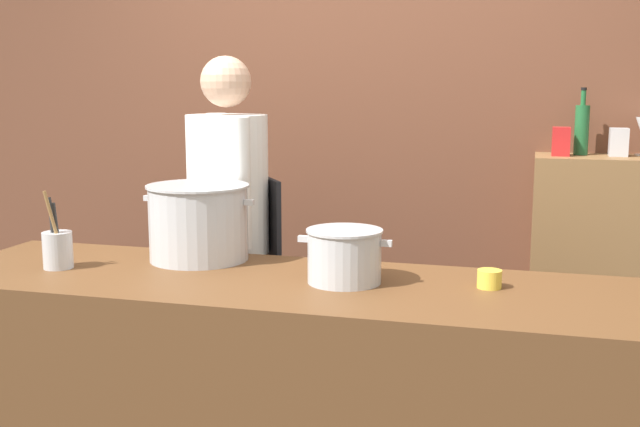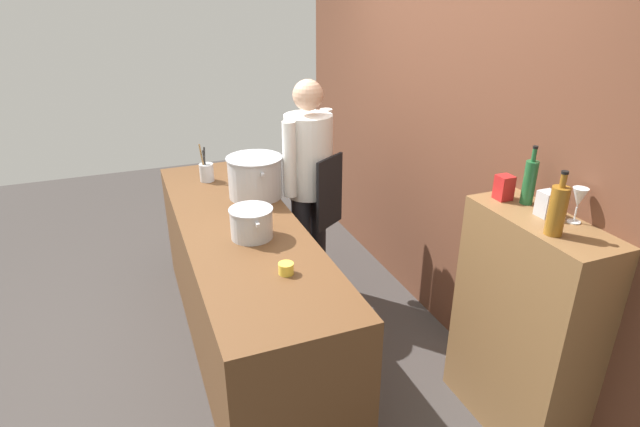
{
  "view_description": "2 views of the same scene",
  "coord_description": "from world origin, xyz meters",
  "px_view_note": "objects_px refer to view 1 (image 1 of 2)",
  "views": [
    {
      "loc": [
        0.78,
        -2.36,
        1.54
      ],
      "look_at": [
        0.03,
        0.38,
        1.06
      ],
      "focal_mm": 43.05,
      "sensor_mm": 36.0,
      "label": 1
    },
    {
      "loc": [
        2.82,
        -0.58,
        2.24
      ],
      "look_at": [
        0.21,
        0.45,
        0.98
      ],
      "focal_mm": 28.88,
      "sensor_mm": 36.0,
      "label": 2
    }
  ],
  "objects_px": {
    "stockpot_large": "(199,222)",
    "spice_tin_red": "(561,141)",
    "wine_bottle_green": "(582,129)",
    "chef": "(230,223)",
    "utensil_crock": "(57,248)",
    "butter_jar": "(489,279)",
    "spice_tin_silver": "(619,142)",
    "stockpot_small": "(344,256)"
  },
  "relations": [
    {
      "from": "butter_jar",
      "to": "spice_tin_red",
      "type": "relative_size",
      "value": 0.62
    },
    {
      "from": "stockpot_large",
      "to": "spice_tin_red",
      "type": "relative_size",
      "value": 3.45
    },
    {
      "from": "chef",
      "to": "utensil_crock",
      "type": "height_order",
      "value": "chef"
    },
    {
      "from": "utensil_crock",
      "to": "wine_bottle_green",
      "type": "height_order",
      "value": "wine_bottle_green"
    },
    {
      "from": "utensil_crock",
      "to": "butter_jar",
      "type": "distance_m",
      "value": 1.5
    },
    {
      "from": "stockpot_large",
      "to": "spice_tin_red",
      "type": "bearing_deg",
      "value": 36.56
    },
    {
      "from": "chef",
      "to": "spice_tin_red",
      "type": "bearing_deg",
      "value": -101.66
    },
    {
      "from": "stockpot_small",
      "to": "butter_jar",
      "type": "distance_m",
      "value": 0.47
    },
    {
      "from": "spice_tin_silver",
      "to": "utensil_crock",
      "type": "bearing_deg",
      "value": -147.1
    },
    {
      "from": "stockpot_large",
      "to": "wine_bottle_green",
      "type": "distance_m",
      "value": 1.76
    },
    {
      "from": "chef",
      "to": "spice_tin_red",
      "type": "relative_size",
      "value": 13.14
    },
    {
      "from": "chef",
      "to": "utensil_crock",
      "type": "relative_size",
      "value": 5.9
    },
    {
      "from": "utensil_crock",
      "to": "spice_tin_silver",
      "type": "bearing_deg",
      "value": 32.9
    },
    {
      "from": "chef",
      "to": "butter_jar",
      "type": "bearing_deg",
      "value": -150.0
    },
    {
      "from": "spice_tin_silver",
      "to": "chef",
      "type": "bearing_deg",
      "value": -159.08
    },
    {
      "from": "stockpot_large",
      "to": "spice_tin_silver",
      "type": "relative_size",
      "value": 3.55
    },
    {
      "from": "spice_tin_silver",
      "to": "butter_jar",
      "type": "bearing_deg",
      "value": -112.73
    },
    {
      "from": "butter_jar",
      "to": "wine_bottle_green",
      "type": "relative_size",
      "value": 0.26
    },
    {
      "from": "butter_jar",
      "to": "spice_tin_red",
      "type": "xyz_separation_m",
      "value": [
        0.24,
        1.09,
        0.37
      ]
    },
    {
      "from": "stockpot_large",
      "to": "spice_tin_red",
      "type": "xyz_separation_m",
      "value": [
        1.3,
        0.96,
        0.26
      ]
    },
    {
      "from": "spice_tin_red",
      "to": "spice_tin_silver",
      "type": "xyz_separation_m",
      "value": [
        0.24,
        0.05,
        -0.0
      ]
    },
    {
      "from": "wine_bottle_green",
      "to": "spice_tin_silver",
      "type": "bearing_deg",
      "value": -8.58
    },
    {
      "from": "chef",
      "to": "stockpot_large",
      "type": "relative_size",
      "value": 3.81
    },
    {
      "from": "utensil_crock",
      "to": "spice_tin_silver",
      "type": "xyz_separation_m",
      "value": [
        1.97,
        1.27,
        0.32
      ]
    },
    {
      "from": "chef",
      "to": "utensil_crock",
      "type": "distance_m",
      "value": 0.77
    },
    {
      "from": "spice_tin_silver",
      "to": "wine_bottle_green",
      "type": "bearing_deg",
      "value": 171.42
    },
    {
      "from": "stockpot_small",
      "to": "spice_tin_red",
      "type": "distance_m",
      "value": 1.38
    },
    {
      "from": "chef",
      "to": "utensil_crock",
      "type": "xyz_separation_m",
      "value": [
        -0.38,
        -0.67,
        0.01
      ]
    },
    {
      "from": "stockpot_small",
      "to": "utensil_crock",
      "type": "bearing_deg",
      "value": -175.71
    },
    {
      "from": "stockpot_large",
      "to": "wine_bottle_green",
      "type": "bearing_deg",
      "value": 36.77
    },
    {
      "from": "wine_bottle_green",
      "to": "stockpot_small",
      "type": "bearing_deg",
      "value": -122.86
    },
    {
      "from": "stockpot_small",
      "to": "spice_tin_red",
      "type": "relative_size",
      "value": 2.49
    },
    {
      "from": "chef",
      "to": "stockpot_large",
      "type": "height_order",
      "value": "chef"
    },
    {
      "from": "stockpot_large",
      "to": "utensil_crock",
      "type": "relative_size",
      "value": 1.55
    },
    {
      "from": "stockpot_large",
      "to": "butter_jar",
      "type": "bearing_deg",
      "value": -6.88
    },
    {
      "from": "chef",
      "to": "butter_jar",
      "type": "height_order",
      "value": "chef"
    },
    {
      "from": "chef",
      "to": "wine_bottle_green",
      "type": "height_order",
      "value": "chef"
    },
    {
      "from": "stockpot_small",
      "to": "wine_bottle_green",
      "type": "height_order",
      "value": "wine_bottle_green"
    },
    {
      "from": "stockpot_large",
      "to": "utensil_crock",
      "type": "distance_m",
      "value": 0.5
    },
    {
      "from": "stockpot_small",
      "to": "spice_tin_silver",
      "type": "height_order",
      "value": "spice_tin_silver"
    },
    {
      "from": "butter_jar",
      "to": "spice_tin_red",
      "type": "distance_m",
      "value": 1.18
    },
    {
      "from": "stockpot_large",
      "to": "butter_jar",
      "type": "xyz_separation_m",
      "value": [
        1.06,
        -0.13,
        -0.11
      ]
    }
  ]
}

